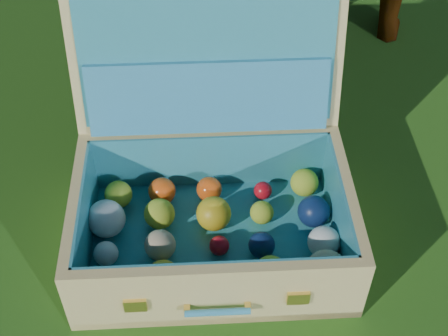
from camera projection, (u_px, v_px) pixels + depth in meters
ground at (167, 212)px, 1.61m from camera, size 60.00×60.00×0.00m
suitcase at (212, 172)px, 1.47m from camera, size 0.80×0.76×0.61m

